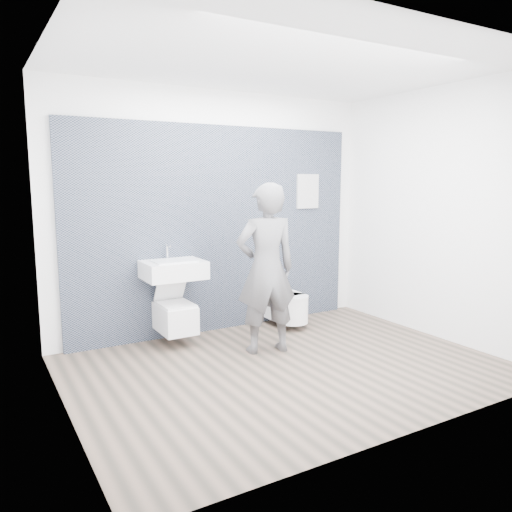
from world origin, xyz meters
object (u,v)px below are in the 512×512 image
toilet_square (175,316)px  visitor (266,269)px  toilet_rounded (288,307)px  washbasin (174,269)px

toilet_square → visitor: bearing=-43.4°
toilet_square → toilet_rounded: toilet_square is taller
toilet_square → toilet_rounded: bearing=-2.4°
toilet_square → toilet_rounded: size_ratio=1.04×
toilet_square → visitor: size_ratio=0.37×
visitor → toilet_rounded: bearing=-127.3°
toilet_rounded → visitor: visitor is taller
toilet_square → toilet_rounded: 1.44m
washbasin → visitor: (0.74, -0.71, 0.05)m
toilet_square → visitor: 1.16m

